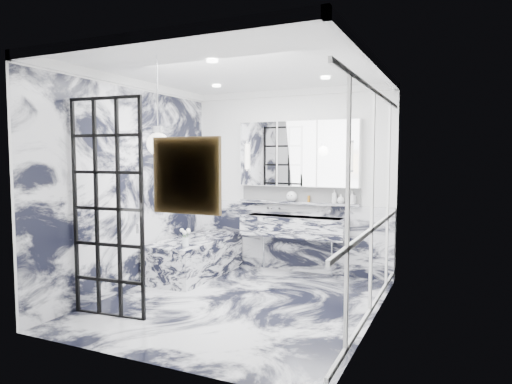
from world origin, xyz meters
The scene contains 25 objects.
floor centered at (0.00, 0.00, 0.00)m, with size 3.60×3.60×0.00m, color silver.
ceiling centered at (0.00, 0.00, 2.80)m, with size 3.60×3.60×0.00m, color white.
wall_back centered at (0.00, 1.80, 1.40)m, with size 3.60×3.60×0.00m, color white.
wall_front centered at (0.00, -1.80, 1.40)m, with size 3.60×3.60×0.00m, color white.
wall_left centered at (-1.60, 0.00, 1.40)m, with size 3.60×3.60×0.00m, color white.
wall_right centered at (1.60, 0.00, 1.40)m, with size 3.60×3.60×0.00m, color white.
marble_clad_back centered at (0.00, 1.78, 0.53)m, with size 3.18×0.05×1.05m, color silver.
marble_clad_left centered at (-1.59, 0.00, 1.34)m, with size 0.02×3.56×2.68m, color silver.
panel_molding centered at (1.58, 0.00, 1.30)m, with size 0.03×3.40×2.30m, color white.
soap_bottle_a centered at (0.72, 1.71, 1.19)m, with size 0.08×0.08×0.20m, color #8C5919.
soap_bottle_b centered at (0.99, 1.71, 1.18)m, with size 0.08×0.08×0.18m, color #4C4C51.
soap_bottle_c centered at (0.82, 1.71, 1.16)m, with size 0.11×0.11×0.14m, color silver.
face_pot centered at (0.05, 1.71, 1.17)m, with size 0.17×0.17×0.17m, color white.
amber_bottle centered at (0.33, 1.71, 1.14)m, with size 0.04×0.04×0.10m, color #8C5919.
flower_vase centered at (-1.00, 0.37, 0.61)m, with size 0.09×0.09×0.12m, color silver.
crittall_door centered at (-1.10, -1.01, 1.20)m, with size 0.88×0.04×2.41m, color black, non-canonical shape.
artwork centered at (0.42, -1.76, 1.62)m, with size 0.52×0.05×0.52m, color gold.
pendant_light centered at (-0.26, -1.21, 1.90)m, with size 0.22×0.22×0.22m, color white.
trough_sink centered at (0.15, 1.55, 0.73)m, with size 1.60×0.45×0.30m, color silver.
ledge centered at (0.15, 1.72, 1.07)m, with size 1.90×0.14×0.04m, color silver.
subway_tile centered at (0.15, 1.78, 1.21)m, with size 1.90×0.03×0.23m, color white.
mirror_cabinet centered at (0.15, 1.73, 1.82)m, with size 1.90×0.16×1.00m, color white.
sconce_left centered at (-0.67, 1.63, 1.78)m, with size 0.07×0.07×0.40m, color white.
sconce_right centered at (0.97, 1.63, 1.78)m, with size 0.07×0.07×0.40m, color white.
bathtub centered at (-1.18, 0.90, 0.28)m, with size 0.75×1.65×0.55m, color silver.
Camera 1 is at (2.46, -4.86, 1.77)m, focal length 32.00 mm.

